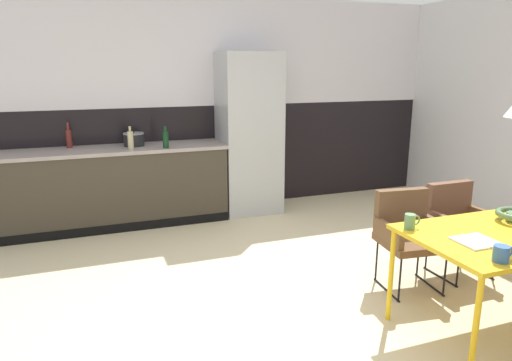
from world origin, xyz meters
name	(u,v)px	position (x,y,z in m)	size (l,w,h in m)	color
ground_plane	(318,310)	(0.00, 0.00, 0.00)	(8.18, 8.18, 0.00)	beige
back_wall_splashback_dark	(215,156)	(0.00, 2.93, 0.66)	(6.29, 0.12, 1.32)	black
back_wall_panel_upper	(212,51)	(0.00, 2.93, 1.98)	(6.29, 0.12, 1.32)	silver
kitchen_counter	(94,189)	(-1.51, 2.57, 0.45)	(3.00, 0.63, 0.91)	#3B3328
refrigerator_column	(249,134)	(0.35, 2.57, 0.98)	(0.72, 0.60, 1.97)	#ADAFB2
armchair_by_stool	(457,218)	(1.47, 0.21, 0.50)	(0.49, 0.47, 0.80)	brown
armchair_facing_counter	(407,228)	(0.89, 0.14, 0.51)	(0.53, 0.52, 0.81)	brown
open_book	(476,241)	(0.70, -0.74, 0.74)	(0.24, 0.24, 0.02)	white
mug_tall_blue	(410,222)	(0.47, -0.39, 0.78)	(0.12, 0.07, 0.11)	#5B8456
mug_dark_espresso	(502,254)	(0.61, -1.02, 0.78)	(0.13, 0.09, 0.10)	#335B93
cooking_pot	(134,139)	(-1.04, 2.63, 0.98)	(0.24, 0.24, 0.17)	black
bottle_oil_tall	(166,139)	(-0.72, 2.36, 1.01)	(0.07, 0.07, 0.25)	#0F3319
bottle_vinegar_dark	(69,138)	(-1.73, 2.74, 1.02)	(0.06, 0.06, 0.29)	maroon
bottle_spice_small	(131,140)	(-1.09, 2.38, 1.01)	(0.06, 0.06, 0.26)	tan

